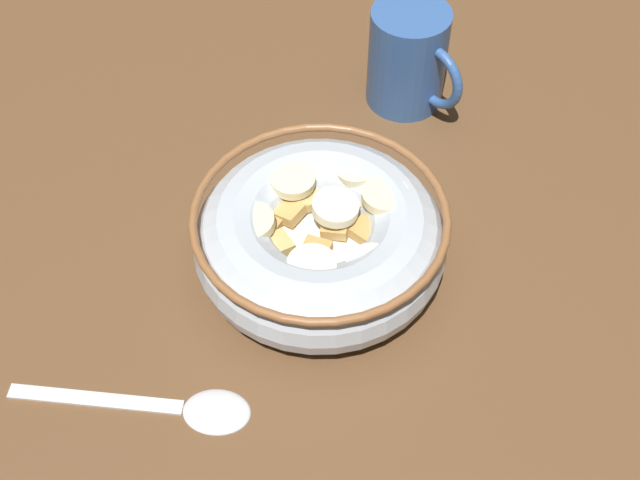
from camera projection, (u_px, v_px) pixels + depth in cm
name	position (u px, v px, depth cm)	size (l,w,h in cm)	color
ground_plane	(320.00, 274.00, 62.18)	(125.71, 125.71, 2.00)	brown
cereal_bowl	(320.00, 238.00, 58.91)	(17.66, 17.66, 5.96)	#B2BCC6
spoon	(184.00, 406.00, 53.98)	(12.96, 12.38, 0.80)	silver
coffee_mug	(409.00, 58.00, 69.29)	(9.25, 6.43, 8.63)	#335999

